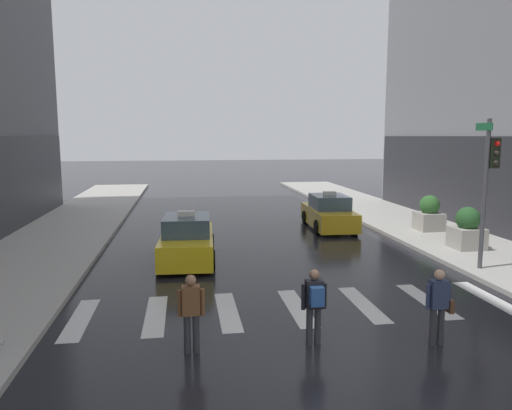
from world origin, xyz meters
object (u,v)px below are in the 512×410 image
at_px(pedestrian_plain_coat, 191,309).
at_px(planter_mid_block, 429,214).
at_px(pedestrian_with_backpack, 314,301).
at_px(planter_near_corner, 467,230).
at_px(traffic_light_pole, 489,173).
at_px(taxi_lead, 187,241).
at_px(pedestrian_with_handbag, 439,302).
at_px(taxi_second, 329,214).

relative_size(pedestrian_plain_coat, planter_mid_block, 1.03).
relative_size(pedestrian_with_backpack, pedestrian_plain_coat, 1.00).
bearing_deg(planter_near_corner, planter_mid_block, 84.02).
height_order(traffic_light_pole, taxi_lead, traffic_light_pole).
relative_size(traffic_light_pole, planter_mid_block, 3.00).
height_order(pedestrian_with_handbag, planter_near_corner, planter_near_corner).
height_order(planter_near_corner, planter_mid_block, same).
xyz_separation_m(taxi_lead, pedestrian_plain_coat, (0.03, -7.50, 0.21)).
distance_m(pedestrian_with_backpack, pedestrian_plain_coat, 2.57).
distance_m(taxi_second, pedestrian_with_backpack, 13.29).
distance_m(taxi_second, planter_near_corner, 6.61).
bearing_deg(pedestrian_with_backpack, pedestrian_plain_coat, 179.37).
xyz_separation_m(traffic_light_pole, taxi_lead, (-9.51, 2.97, -2.53)).
relative_size(traffic_light_pole, pedestrian_plain_coat, 2.91).
bearing_deg(planter_mid_block, pedestrian_plain_coat, -135.35).
distance_m(traffic_light_pole, pedestrian_with_handbag, 6.94).
xyz_separation_m(taxi_second, pedestrian_with_backpack, (-4.18, -12.61, 0.25)).
bearing_deg(taxi_lead, pedestrian_with_handbag, -56.60).
height_order(taxi_lead, pedestrian_with_handbag, taxi_lead).
bearing_deg(taxi_lead, planter_near_corner, -1.72).
height_order(pedestrian_with_backpack, planter_mid_block, planter_mid_block).
relative_size(taxi_lead, pedestrian_with_backpack, 2.79).
distance_m(pedestrian_plain_coat, planter_near_corner, 12.76).
height_order(taxi_lead, pedestrian_with_backpack, taxi_lead).
height_order(pedestrian_with_handbag, planter_mid_block, planter_mid_block).
bearing_deg(taxi_lead, traffic_light_pole, -17.33).
bearing_deg(planter_mid_block, pedestrian_with_backpack, -127.68).
relative_size(taxi_second, planter_mid_block, 2.88).
height_order(taxi_lead, planter_near_corner, taxi_lead).
relative_size(taxi_second, planter_near_corner, 2.88).
relative_size(pedestrian_with_handbag, planter_near_corner, 1.03).
xyz_separation_m(pedestrian_with_handbag, planter_mid_block, (5.76, 11.17, -0.06)).
xyz_separation_m(taxi_lead, pedestrian_with_handbag, (5.20, -7.88, 0.21)).
bearing_deg(pedestrian_with_handbag, traffic_light_pole, 48.76).
height_order(taxi_second, planter_near_corner, taxi_second).
bearing_deg(planter_near_corner, taxi_second, 125.18).
bearing_deg(traffic_light_pole, planter_near_corner, 68.05).
bearing_deg(pedestrian_with_backpack, planter_near_corner, 42.11).
relative_size(pedestrian_with_backpack, planter_near_corner, 1.03).
xyz_separation_m(traffic_light_pole, planter_mid_block, (1.45, 6.26, -2.38)).
height_order(pedestrian_plain_coat, planter_mid_block, planter_mid_block).
relative_size(traffic_light_pole, planter_near_corner, 3.00).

